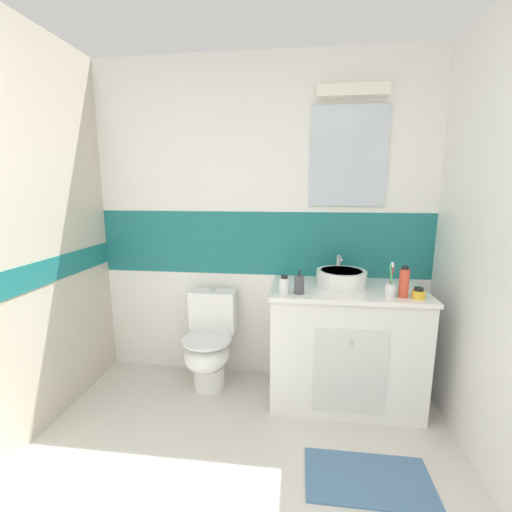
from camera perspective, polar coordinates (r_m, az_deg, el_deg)
name	(u,v)px	position (r m, az deg, el deg)	size (l,w,h in m)	color
ground_plane	(234,496)	(2.16, -3.65, -34.79)	(3.20, 3.48, 0.04)	beige
wall_back_tiled	(263,223)	(2.75, 1.13, 5.52)	(3.20, 0.20, 2.50)	white
vanity_cabinet	(344,344)	(2.65, 14.34, -13.88)	(1.04, 0.60, 0.85)	white
sink_basin	(341,278)	(2.51, 13.87, -3.47)	(0.35, 0.39, 0.19)	white
toilet	(209,343)	(2.78, -7.70, -14.11)	(0.37, 0.50, 0.75)	white
toothbrush_cup	(390,288)	(2.35, 21.30, -4.99)	(0.06, 0.06, 0.23)	white
soap_dispenser	(299,284)	(2.28, 7.15, -4.69)	(0.07, 0.07, 0.16)	#4C4C51
lotion_bottle_short	(284,285)	(2.26, 4.68, -4.87)	(0.06, 0.06, 0.13)	white
hair_gel_jar	(418,294)	(2.40, 25.26, -5.65)	(0.08, 0.08, 0.07)	yellow
shampoo_bottle_tall	(404,282)	(2.37, 23.26, -4.04)	(0.06, 0.06, 0.20)	#D84C33
bath_mat	(368,479)	(2.27, 18.03, -31.62)	(0.67, 0.37, 0.01)	#4C7299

